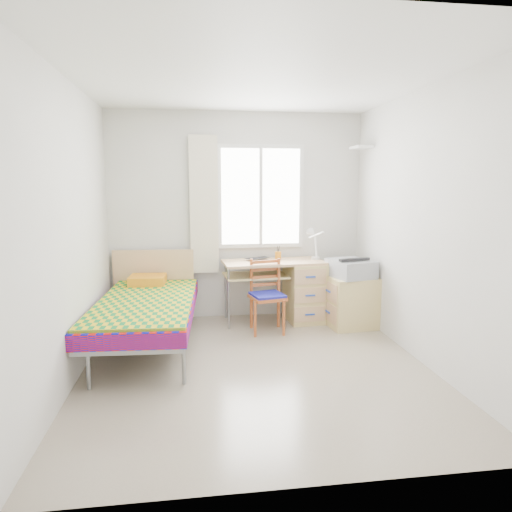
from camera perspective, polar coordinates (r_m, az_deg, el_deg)
The scene contains 17 objects.
floor at distance 4.42m, azimuth 0.01°, elevation -13.72°, with size 3.50×3.50×0.00m, color #BCAD93.
ceiling at distance 4.18m, azimuth 0.01°, elevation 21.33°, with size 3.50×3.50×0.00m, color white.
wall_back at distance 5.83m, azimuth -2.38°, elevation 4.95°, with size 3.20×3.20×0.00m, color silver.
wall_left at distance 4.19m, azimuth -22.23°, elevation 2.76°, with size 3.50×3.50×0.00m, color silver.
wall_right at distance 4.60m, azimuth 20.18°, elevation 3.36°, with size 3.50×3.50×0.00m, color silver.
window at distance 5.84m, azimuth 0.59°, elevation 7.42°, with size 1.10×0.04×1.30m.
curtain at distance 5.73m, azimuth -6.53°, elevation 6.34°, with size 0.35×0.05×1.70m, color beige.
floating_shelf at distance 5.84m, azimuth 13.05°, elevation 13.09°, with size 0.20×0.32×0.03m, color white.
bed at distance 4.96m, azimuth -13.48°, elevation -6.10°, with size 1.08×2.14×0.90m.
desk at distance 5.76m, azimuth 5.39°, elevation -4.01°, with size 1.27×0.65×0.77m.
chair at distance 5.33m, azimuth 1.42°, elevation -4.37°, with size 0.44×0.44×0.85m.
cabinet at distance 5.65m, azimuth 11.80°, elevation -5.58°, with size 0.61×0.56×0.61m.
printer at distance 5.55m, azimuth 11.76°, elevation -1.46°, with size 0.54×0.59×0.22m.
laptop at distance 5.68m, azimuth 0.50°, elevation -0.41°, with size 0.32×0.21×0.03m, color black.
pen_cup at distance 5.76m, azimuth 2.78°, elevation 0.07°, with size 0.08×0.08×0.10m, color orange.
task_lamp at distance 5.63m, azimuth 7.22°, elevation 2.00°, with size 0.23×0.32×0.42m.
book at distance 5.64m, azimuth -0.17°, elevation -2.46°, with size 0.17×0.23×0.02m, color gray.
Camera 1 is at (-0.56, -4.04, 1.70)m, focal length 32.00 mm.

